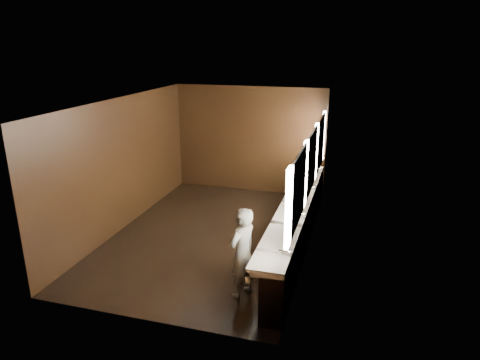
{
  "coord_description": "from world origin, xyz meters",
  "views": [
    {
      "loc": [
        2.82,
        -7.73,
        3.9
      ],
      "look_at": [
        0.6,
        0.0,
        1.27
      ],
      "focal_mm": 32.0,
      "sensor_mm": 36.0,
      "label": 1
    }
  ],
  "objects": [
    {
      "name": "trash_bin",
      "position": [
        1.58,
        -1.57,
        0.3
      ],
      "size": [
        0.45,
        0.45,
        0.61
      ],
      "primitive_type": "cylinder",
      "rotation": [
        0.0,
        0.0,
        0.15
      ],
      "color": "black",
      "rests_on": "floor"
    },
    {
      "name": "person",
      "position": [
        1.2,
        -1.97,
        0.75
      ],
      "size": [
        0.55,
        0.64,
        1.49
      ],
      "primitive_type": "imported",
      "rotation": [
        0.0,
        0.0,
        -2.01
      ],
      "color": "#7D9BBB",
      "rests_on": "floor"
    },
    {
      "name": "sink_counter",
      "position": [
        1.79,
        0.0,
        0.5
      ],
      "size": [
        0.55,
        5.4,
        1.01
      ],
      "color": "black",
      "rests_on": "floor"
    },
    {
      "name": "ceiling",
      "position": [
        0.0,
        0.0,
        2.8
      ],
      "size": [
        4.0,
        6.0,
        0.02
      ],
      "primitive_type": "cube",
      "color": "#2D2D2B",
      "rests_on": "wall_back"
    },
    {
      "name": "wall_back",
      "position": [
        0.0,
        3.0,
        1.4
      ],
      "size": [
        4.0,
        0.02,
        2.8
      ],
      "primitive_type": "cube",
      "color": "black",
      "rests_on": "floor"
    },
    {
      "name": "wall_front",
      "position": [
        0.0,
        -3.0,
        1.4
      ],
      "size": [
        4.0,
        0.02,
        2.8
      ],
      "primitive_type": "cube",
      "color": "black",
      "rests_on": "floor"
    },
    {
      "name": "floor",
      "position": [
        0.0,
        0.0,
        0.0
      ],
      "size": [
        6.0,
        6.0,
        0.0
      ],
      "primitive_type": "plane",
      "color": "black",
      "rests_on": "ground"
    },
    {
      "name": "wall_right",
      "position": [
        2.0,
        0.0,
        1.4
      ],
      "size": [
        0.02,
        6.0,
        2.8
      ],
      "primitive_type": "cube",
      "color": "black",
      "rests_on": "floor"
    },
    {
      "name": "mirror_band",
      "position": [
        1.98,
        -0.0,
        1.75
      ],
      "size": [
        0.06,
        5.03,
        1.15
      ],
      "color": "white",
      "rests_on": "wall_right"
    },
    {
      "name": "wall_left",
      "position": [
        -2.0,
        0.0,
        1.4
      ],
      "size": [
        0.02,
        6.0,
        2.8
      ],
      "primitive_type": "cube",
      "color": "black",
      "rests_on": "floor"
    }
  ]
}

